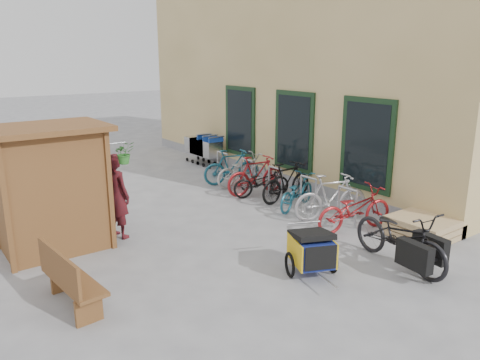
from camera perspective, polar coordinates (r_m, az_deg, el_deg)
ground at (r=9.12m, az=3.13°, el=-8.53°), size 80.00×80.00×0.00m
building at (r=16.12m, az=11.16°, el=14.18°), size 6.07×13.00×7.00m
kiosk at (r=9.36m, az=-22.69°, el=0.94°), size 2.49×1.65×2.40m
bike_rack at (r=12.10m, az=4.31°, el=-0.02°), size 0.05×5.35×0.86m
pallet_stack at (r=10.34m, az=21.27°, el=-5.43°), size 1.00×1.20×0.40m
bench at (r=7.43m, az=-20.19°, el=-11.18°), size 0.56×1.50×0.93m
shopping_carts at (r=16.08m, az=-4.50°, el=4.11°), size 0.60×1.65×1.07m
child_trailer at (r=8.10m, az=8.74°, el=-8.31°), size 0.93×1.40×0.82m
cargo_bike at (r=8.74m, az=19.06°, el=-6.64°), size 0.99×2.14×1.09m
person_kiosk at (r=9.79m, az=-14.76°, el=-1.89°), size 0.60×0.74×1.75m
bike_0 at (r=10.23m, az=13.80°, el=-3.44°), size 1.93×1.02×0.96m
bike_1 at (r=10.76m, az=11.05°, el=-2.04°), size 1.86×1.06×1.08m
bike_2 at (r=11.47m, az=6.91°, el=-1.43°), size 1.69×1.06×0.84m
bike_3 at (r=11.99m, az=5.70°, el=-0.20°), size 1.75×0.61×1.03m
bike_4 at (r=12.34m, az=2.62°, el=-0.23°), size 1.64×1.01×0.81m
bike_5 at (r=12.54m, az=1.99°, el=0.61°), size 1.81×0.70×1.06m
bike_6 at (r=13.36m, az=0.30°, el=1.23°), size 1.77×0.64×0.93m
bike_7 at (r=13.55m, az=-1.00°, el=1.63°), size 1.77×0.93×1.02m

